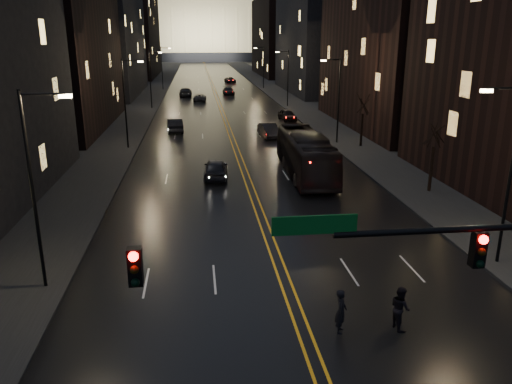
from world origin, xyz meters
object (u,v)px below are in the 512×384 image
object	(u,v)px
pedestrian_b	(400,308)
receding_car_a	(269,130)
bus	(305,154)
pedestrian_a	(341,311)
oncoming_car_b	(175,125)
oncoming_car_a	(216,169)

from	to	relation	value
pedestrian_b	receding_car_a	bearing A→B (deg)	-9.33
bus	pedestrian_a	xyz separation A→B (m)	(-3.50, -22.83, -0.86)
pedestrian_a	oncoming_car_b	bearing A→B (deg)	29.20
pedestrian_a	pedestrian_b	distance (m)	2.38
oncoming_car_a	pedestrian_b	xyz separation A→B (m)	(6.29, -22.82, 0.11)
bus	pedestrian_b	size ratio (longest dim) A/B	7.09
pedestrian_b	oncoming_car_b	bearing A→B (deg)	4.57
bus	oncoming_car_a	bearing A→B (deg)	-178.57
bus	oncoming_car_b	size ratio (longest dim) A/B	2.54
receding_car_a	pedestrian_a	distance (m)	39.57
pedestrian_a	pedestrian_b	world-z (taller)	pedestrian_a
oncoming_car_b	pedestrian_b	size ratio (longest dim) A/B	2.79
bus	receding_car_a	world-z (taller)	bus
bus	oncoming_car_a	size ratio (longest dim) A/B	2.74
receding_car_a	pedestrian_a	world-z (taller)	pedestrian_a
bus	pedestrian_a	bearing A→B (deg)	-97.42
oncoming_car_a	pedestrian_a	size ratio (longest dim) A/B	2.55
bus	pedestrian_b	xyz separation A→B (m)	(-1.11, -22.83, -0.88)
bus	pedestrian_b	world-z (taller)	bus
bus	pedestrian_a	world-z (taller)	bus
oncoming_car_a	receding_car_a	world-z (taller)	receding_car_a
pedestrian_a	pedestrian_b	bearing A→B (deg)	-71.06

